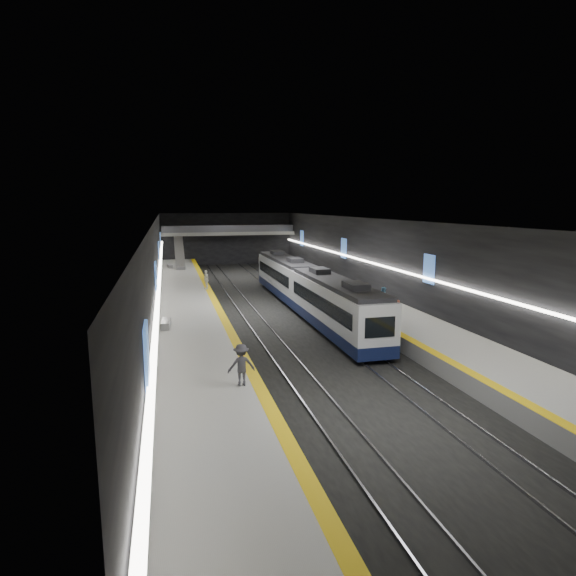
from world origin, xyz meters
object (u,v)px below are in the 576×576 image
object	(u,v)px
passenger_right_a	(398,311)
passenger_left_b	(241,365)
bench_right_far	(353,286)
train	(306,287)
bench_left_far	(170,266)
escalator	(179,253)
bench_left_near	(166,324)
passenger_left_a	(206,280)
passenger_right_b	(384,299)

from	to	relation	value
passenger_right_a	passenger_left_b	distance (m)	15.96
bench_right_far	train	bearing A→B (deg)	-128.69
train	bench_left_far	world-z (taller)	train
passenger_right_a	passenger_left_b	xyz separation A→B (m)	(-12.78, -9.55, 0.21)
escalator	bench_left_near	world-z (taller)	escalator
escalator	passenger_right_a	world-z (taller)	escalator
escalator	passenger_left_a	size ratio (longest dim) A/B	4.18
passenger_right_b	passenger_left_a	xyz separation A→B (m)	(-12.71, 13.41, -0.00)
passenger_left_b	escalator	bearing A→B (deg)	-90.52
bench_left_far	passenger_left_a	xyz separation A→B (m)	(3.33, -17.67, 0.73)
bench_left_near	bench_right_far	xyz separation A→B (m)	(18.28, 11.57, -0.04)
train	bench_left_near	distance (m)	13.65
train	bench_right_far	xyz separation A→B (m)	(6.37, 4.98, -0.99)
bench_right_far	passenger_left_a	xyz separation A→B (m)	(-14.37, 2.84, 0.75)
train	escalator	distance (m)	28.36
escalator	bench_right_far	size ratio (longest dim) A/B	4.74
passenger_left_a	train	bearing A→B (deg)	33.04
bench_right_far	passenger_left_b	distance (m)	27.87
escalator	passenger_right_a	distance (m)	38.28
bench_left_far	passenger_left_a	size ratio (longest dim) A/B	0.96
escalator	passenger_right_a	xyz separation A→B (m)	(14.23, -35.52, -1.12)
bench_left_far	bench_left_near	bearing A→B (deg)	-99.54
bench_right_far	bench_left_near	bearing A→B (deg)	-134.39
train	escalator	bearing A→B (deg)	110.65
passenger_right_b	passenger_left_b	size ratio (longest dim) A/B	0.98
escalator	passenger_left_a	bearing A→B (deg)	-83.90
bench_right_far	passenger_right_a	xyz separation A→B (m)	(-2.14, -13.97, 0.57)
bench_left_near	passenger_right_b	size ratio (longest dim) A/B	1.05
escalator	bench_right_far	world-z (taller)	escalator
bench_right_far	passenger_right_b	distance (m)	10.72
train	passenger_left_a	xyz separation A→B (m)	(-8.00, 7.82, -0.24)
passenger_left_a	bench_left_far	bearing A→B (deg)	178.05
bench_left_near	escalator	bearing A→B (deg)	91.23
escalator	passenger_right_a	size ratio (longest dim) A/B	5.14
train	passenger_right_a	distance (m)	9.95
passenger_right_a	passenger_left_b	world-z (taller)	passenger_left_b
escalator	bench_right_far	bearing A→B (deg)	-52.78
bench_left_far	bench_right_far	xyz separation A→B (m)	(17.69, -20.51, -0.02)
passenger_right_a	passenger_left_b	bearing A→B (deg)	151.15
train	bench_left_near	world-z (taller)	train
bench_right_far	passenger_right_b	bearing A→B (deg)	-85.63
passenger_left_b	train	bearing A→B (deg)	-117.12
passenger_right_a	passenger_right_b	world-z (taller)	passenger_right_b
escalator	bench_left_near	distance (m)	33.22
passenger_right_b	passenger_left_a	bearing A→B (deg)	87.10
bench_left_near	bench_right_far	distance (m)	21.64
escalator	passenger_right_b	distance (m)	35.34
train	bench_right_far	world-z (taller)	train
bench_right_far	passenger_left_a	size ratio (longest dim) A/B	0.88
train	escalator	size ratio (longest dim) A/B	3.76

